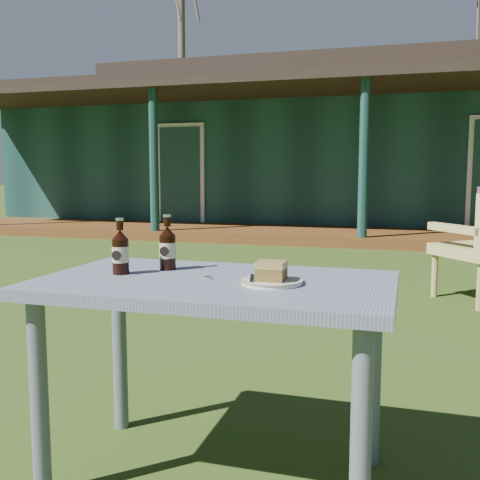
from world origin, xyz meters
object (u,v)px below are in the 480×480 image
(plate, at_px, (272,281))
(cola_bottle_far, at_px, (120,252))
(cake_slice, at_px, (271,271))
(cola_bottle_near, at_px, (168,248))
(cafe_table, at_px, (215,308))

(plate, relative_size, cola_bottle_far, 1.01)
(cake_slice, bearing_deg, cola_bottle_far, 177.07)
(cola_bottle_near, bearing_deg, cafe_table, -29.37)
(cafe_table, distance_m, plate, 0.23)
(plate, distance_m, cola_bottle_far, 0.56)
(cola_bottle_near, height_order, cola_bottle_far, cola_bottle_near)
(cafe_table, height_order, plate, plate)
(cafe_table, xyz_separation_m, cake_slice, (0.21, -0.03, 0.15))
(cafe_table, height_order, cola_bottle_far, cola_bottle_far)
(cafe_table, height_order, cake_slice, cake_slice)
(plate, height_order, cola_bottle_near, cola_bottle_near)
(plate, relative_size, cake_slice, 2.22)
(cola_bottle_near, bearing_deg, cake_slice, -20.32)
(cake_slice, bearing_deg, cafe_table, 171.29)
(cafe_table, bearing_deg, cake_slice, -8.71)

